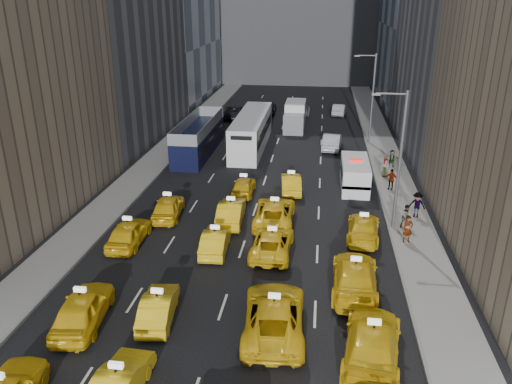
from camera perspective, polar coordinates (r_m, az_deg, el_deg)
ground at (r=23.54m, az=-4.78°, el=-15.68°), size 160.00×160.00×0.00m
sidewalk_west at (r=47.85m, az=-10.91°, el=4.02°), size 3.00×90.00×0.15m
sidewalk_east at (r=45.92m, az=14.89°, el=2.92°), size 3.00×90.00×0.15m
curb_west at (r=47.42m, az=-9.24°, el=3.99°), size 0.15×90.00×0.18m
curb_east at (r=45.74m, az=13.09°, el=3.04°), size 0.15×90.00×0.18m
streetlight_near at (r=32.02m, az=15.96°, el=3.86°), size 2.15×0.22×9.00m
streetlight_far at (r=51.33m, az=13.05°, el=10.63°), size 2.15×0.22×9.00m
taxi_4 at (r=24.85m, az=-19.19°, el=-12.47°), size 2.45×4.92×1.61m
taxi_5 at (r=24.32m, az=-11.10°, el=-12.77°), size 1.90×4.17×1.32m
taxi_6 at (r=23.12m, az=2.08°, el=-13.89°), size 3.05×5.98×1.62m
taxi_7 at (r=22.13m, az=13.14°, el=-16.40°), size 2.98×5.81×1.61m
taxi_8 at (r=31.40m, az=-14.35°, el=-4.54°), size 1.89×4.46×1.50m
taxi_9 at (r=29.75m, az=-4.66°, el=-5.57°), size 1.66×4.17×1.35m
taxi_10 at (r=29.48m, az=1.86°, el=-5.76°), size 2.38×4.95×1.36m
taxi_11 at (r=26.36m, az=11.22°, el=-9.45°), size 2.52×5.70×1.63m
taxi_12 at (r=34.59m, az=-10.02°, el=-1.68°), size 2.17×4.51×1.48m
taxi_13 at (r=33.34m, az=-2.86°, el=-2.26°), size 1.84×4.63×1.50m
taxi_14 at (r=33.16m, az=2.13°, el=-2.36°), size 2.63×5.54×1.53m
taxi_15 at (r=31.91m, az=12.15°, el=-4.01°), size 2.34×4.92×1.38m
taxi_16 at (r=37.98m, az=-1.42°, el=0.68°), size 1.59×3.91×1.33m
taxi_17 at (r=38.59m, az=4.02°, el=1.02°), size 1.90×4.32×1.38m
nypd_van at (r=40.01m, az=11.23°, el=1.96°), size 2.50×5.57×2.33m
double_decker at (r=48.11m, az=-6.57°, el=6.31°), size 3.74×11.58×3.31m
city_bus at (r=49.63m, az=-0.51°, el=6.93°), size 4.14×13.04×3.31m
box_truck at (r=57.24m, az=4.47°, el=8.64°), size 2.67×6.56×2.93m
misc_car_0 at (r=49.97m, az=8.66°, el=5.76°), size 2.04×4.86×1.56m
misc_car_1 at (r=62.52m, az=-2.47°, el=9.18°), size 3.15×5.82×1.55m
misc_car_2 at (r=64.47m, az=5.26°, el=9.41°), size 1.98×4.73×1.37m
misc_car_3 at (r=64.85m, az=1.44°, el=9.68°), size 2.13×4.84×1.62m
misc_car_4 at (r=64.79m, az=9.46°, el=9.29°), size 1.90×4.43×1.42m
pedestrian_0 at (r=31.65m, az=16.95°, el=-4.07°), size 0.73×0.59×1.74m
pedestrian_1 at (r=33.65m, az=16.84°, el=-2.66°), size 0.84×0.63×1.55m
pedestrian_2 at (r=35.34m, az=17.93°, el=-1.41°), size 1.24×0.80×1.78m
pedestrian_3 at (r=39.84m, az=15.18°, el=1.41°), size 1.07×0.77×1.66m
pedestrian_4 at (r=42.67m, az=14.55°, el=2.73°), size 0.80×0.51×1.54m
pedestrian_5 at (r=45.24m, az=15.26°, el=3.72°), size 1.44×0.52×1.52m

